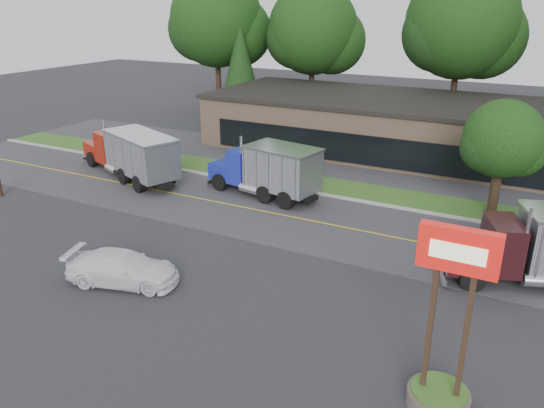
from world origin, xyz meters
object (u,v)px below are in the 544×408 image
at_px(bilo_sign, 445,350).
at_px(rally_car, 123,268).
at_px(dump_truck_red, 132,153).
at_px(dump_truck_blue, 269,169).

bearing_deg(bilo_sign, rally_car, 174.79).
height_order(bilo_sign, rally_car, bilo_sign).
height_order(dump_truck_red, rally_car, dump_truck_red).
bearing_deg(dump_truck_blue, dump_truck_red, 16.97).
bearing_deg(dump_truck_red, rally_car, 151.56).
bearing_deg(bilo_sign, dump_truck_red, 151.39).
height_order(bilo_sign, dump_truck_blue, bilo_sign).
bearing_deg(bilo_sign, dump_truck_blue, 133.74).
xyz_separation_m(dump_truck_blue, rally_car, (-0.45, -12.70, -1.08)).
bearing_deg(dump_truck_red, dump_truck_blue, -151.85).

